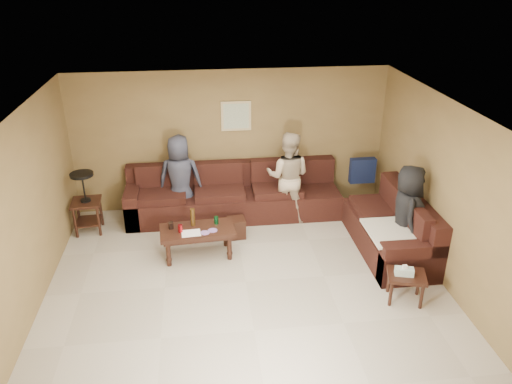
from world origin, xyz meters
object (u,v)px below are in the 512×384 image
at_px(side_table_right, 406,277).
at_px(person_left, 180,178).
at_px(sectional_sofa, 284,210).
at_px(person_middle, 288,176).
at_px(coffee_table, 197,233).
at_px(waste_bin, 237,228).
at_px(person_right, 406,213).
at_px(end_table_left, 86,201).

height_order(side_table_right, person_left, person_left).
distance_m(sectional_sofa, person_middle, 0.59).
relative_size(coffee_table, person_left, 0.76).
height_order(coffee_table, side_table_right, coffee_table).
bearing_deg(waste_bin, sectional_sofa, 15.20).
relative_size(person_left, person_middle, 0.97).
bearing_deg(person_right, person_middle, 57.99).
bearing_deg(person_middle, waste_bin, 50.26).
xyz_separation_m(coffee_table, side_table_right, (2.71, -1.45, -0.04)).
height_order(person_middle, person_right, person_middle).
xyz_separation_m(coffee_table, person_left, (-0.25, 1.26, 0.37)).
bearing_deg(person_left, person_middle, 178.66).
bearing_deg(coffee_table, waste_bin, 37.99).
height_order(sectional_sofa, person_middle, person_middle).
xyz_separation_m(sectional_sofa, person_left, (-1.72, 0.54, 0.44)).
bearing_deg(coffee_table, side_table_right, -28.19).
bearing_deg(waste_bin, person_middle, 31.15).
distance_m(side_table_right, person_left, 4.04).
distance_m(person_middle, person_right, 2.12).
xyz_separation_m(person_middle, person_right, (1.51, -1.49, -0.03)).
xyz_separation_m(coffee_table, person_middle, (1.58, 1.07, 0.39)).
relative_size(end_table_left, person_middle, 0.67).
relative_size(person_middle, person_right, 1.05).
bearing_deg(side_table_right, sectional_sofa, 119.70).
bearing_deg(coffee_table, person_right, -7.87).
distance_m(waste_bin, person_right, 2.68).
xyz_separation_m(sectional_sofa, side_table_right, (1.24, -2.18, 0.03)).
relative_size(waste_bin, person_middle, 0.21).
bearing_deg(person_left, end_table_left, 15.32).
relative_size(sectional_sofa, end_table_left, 4.41).
xyz_separation_m(side_table_right, person_right, (0.37, 1.03, 0.39)).
distance_m(coffee_table, person_left, 1.34).
xyz_separation_m(end_table_left, person_left, (1.54, 0.29, 0.21)).
xyz_separation_m(side_table_right, person_middle, (-1.13, 2.52, 0.43)).
xyz_separation_m(person_left, person_middle, (1.83, -0.20, 0.03)).
bearing_deg(side_table_right, person_middle, 114.20).
xyz_separation_m(side_table_right, person_left, (-2.96, 2.72, 0.40)).
distance_m(sectional_sofa, person_left, 1.86).
bearing_deg(sectional_sofa, end_table_left, 175.53).
height_order(person_left, person_middle, person_middle).
bearing_deg(sectional_sofa, coffee_table, -153.78).
bearing_deg(person_middle, end_table_left, 20.60).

